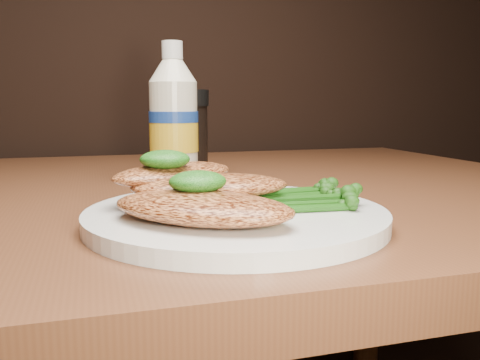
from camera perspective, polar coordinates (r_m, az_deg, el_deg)
name	(u,v)px	position (r m, az deg, el deg)	size (l,w,h in m)	color
plate	(236,216)	(0.45, -0.44, -4.11)	(0.27, 0.27, 0.01)	white
chicken_front	(202,207)	(0.40, -4.33, -3.11)	(0.15, 0.08, 0.02)	#CB7640
chicken_mid	(210,186)	(0.45, -3.36, -0.68)	(0.14, 0.07, 0.02)	#CB7640
chicken_back	(174,174)	(0.48, -7.44, 0.73)	(0.13, 0.07, 0.02)	#CB7640
pesto_front	(198,182)	(0.41, -4.81, -0.18)	(0.05, 0.04, 0.02)	black
pesto_back	(165,159)	(0.46, -8.48, 2.32)	(0.05, 0.04, 0.02)	black
broccolini_bundle	(290,193)	(0.47, 5.66, -1.52)	(0.13, 0.10, 0.02)	#194B10
mayo_bottle	(173,112)	(0.69, -7.53, 7.58)	(0.07, 0.07, 0.19)	beige
pepper_grinder	(192,133)	(0.75, -5.48, 5.35)	(0.05, 0.05, 0.13)	black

